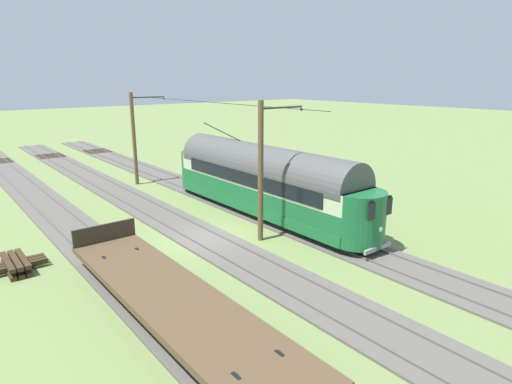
% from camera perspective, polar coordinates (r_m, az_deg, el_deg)
% --- Properties ---
extents(ground_plane, '(220.00, 220.00, 0.00)m').
position_cam_1_polar(ground_plane, '(22.37, -6.85, -6.31)').
color(ground_plane, olive).
extents(track_streetcar_siding, '(2.80, 80.00, 0.18)m').
position_cam_1_polar(track_streetcar_siding, '(25.34, 2.26, -3.50)').
color(track_streetcar_siding, '#56514C').
rests_on(track_streetcar_siding, ground).
extents(track_adjacent_siding, '(2.80, 80.00, 0.18)m').
position_cam_1_polar(track_adjacent_siding, '(22.60, -7.28, -5.95)').
color(track_adjacent_siding, '#56514C').
rests_on(track_adjacent_siding, ground).
extents(track_third_siding, '(2.80, 80.00, 0.18)m').
position_cam_1_polar(track_third_siding, '(20.69, -19.11, -8.73)').
color(track_third_siding, '#56514C').
rests_on(track_third_siding, ground).
extents(vintage_streetcar, '(2.65, 16.92, 4.95)m').
position_cam_1_polar(vintage_streetcar, '(25.47, 0.85, 1.76)').
color(vintage_streetcar, '#196033').
rests_on(vintage_streetcar, ground).
extents(flatcar_adjacent, '(2.80, 13.14, 1.60)m').
position_cam_1_polar(flatcar_adjacent, '(15.26, -11.29, -13.59)').
color(flatcar_adjacent, brown).
rests_on(flatcar_adjacent, ground).
extents(catenary_pole_foreground, '(2.93, 0.28, 7.08)m').
position_cam_1_polar(catenary_pole_foreground, '(34.25, -15.89, 7.07)').
color(catenary_pole_foreground, brown).
rests_on(catenary_pole_foreground, ground).
extents(catenary_pole_mid_near, '(2.93, 0.28, 7.08)m').
position_cam_1_polar(catenary_pole_mid_near, '(21.15, 0.79, 3.03)').
color(catenary_pole_mid_near, brown).
rests_on(catenary_pole_mid_near, ground).
extents(overhead_wire_run, '(2.73, 19.35, 0.18)m').
position_cam_1_polar(overhead_wire_run, '(28.94, -5.95, 11.84)').
color(overhead_wire_run, black).
rests_on(overhead_wire_run, ground).
extents(switch_stand, '(0.50, 0.30, 1.24)m').
position_cam_1_polar(switch_stand, '(32.96, -5.50, 1.97)').
color(switch_stand, black).
rests_on(switch_stand, ground).
extents(spare_tie_stack, '(2.40, 2.40, 0.54)m').
position_cam_1_polar(spare_tie_stack, '(21.46, -29.45, -8.41)').
color(spare_tie_stack, '#382819').
rests_on(spare_tie_stack, ground).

